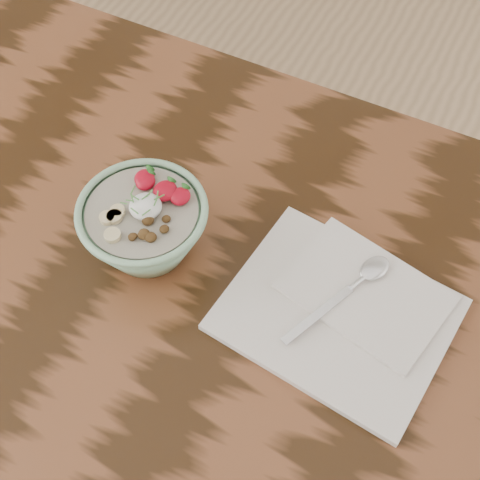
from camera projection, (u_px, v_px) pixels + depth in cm
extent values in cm
cube|color=black|center=(97.00, 261.00, 95.02)|extent=(160.00, 90.00, 4.00)
cylinder|color=#90C299|center=(149.00, 248.00, 93.18)|extent=(7.60, 7.60, 1.09)
torus|color=#90C299|center=(141.00, 210.00, 85.80)|extent=(17.28, 17.28, 1.00)
cylinder|color=#A59E88|center=(142.00, 213.00, 86.25)|extent=(14.66, 14.66, 0.90)
ellipsoid|color=white|center=(146.00, 206.00, 85.24)|extent=(4.23, 4.23, 2.32)
ellipsoid|color=#AB071B|center=(180.00, 196.00, 86.26)|extent=(2.63, 2.90, 1.45)
cone|color=#286623|center=(185.00, 188.00, 86.60)|extent=(1.40, 1.03, 1.52)
ellipsoid|color=#AB071B|center=(145.00, 182.00, 87.63)|extent=(2.54, 2.79, 1.40)
cone|color=#286623|center=(150.00, 174.00, 87.95)|extent=(1.40, 1.03, 1.52)
ellipsoid|color=#AB071B|center=(165.00, 191.00, 86.60)|extent=(3.08, 3.39, 1.69)
cone|color=#286623|center=(170.00, 182.00, 87.04)|extent=(1.40, 1.03, 1.52)
ellipsoid|color=#AB071B|center=(144.00, 178.00, 87.96)|extent=(2.64, 2.90, 1.45)
cone|color=#286623|center=(149.00, 170.00, 88.31)|extent=(1.40, 1.03, 1.52)
cylinder|color=beige|center=(118.00, 211.00, 85.34)|extent=(1.95, 1.95, 0.70)
cylinder|color=beige|center=(114.00, 217.00, 84.86)|extent=(2.01, 2.01, 0.70)
cylinder|color=beige|center=(107.00, 218.00, 84.76)|extent=(2.00, 2.00, 0.70)
cylinder|color=beige|center=(112.00, 235.00, 83.28)|extent=(2.14, 2.14, 0.70)
ellipsoid|color=#4E3517|center=(133.00, 236.00, 83.15)|extent=(1.58, 1.53, 0.69)
ellipsoid|color=#4E3517|center=(166.00, 219.00, 84.69)|extent=(1.61, 1.60, 0.86)
ellipsoid|color=#4E3517|center=(148.00, 220.00, 84.35)|extent=(2.01, 2.08, 1.22)
ellipsoid|color=#4E3517|center=(144.00, 233.00, 83.32)|extent=(1.61, 1.52, 0.97)
ellipsoid|color=#4E3517|center=(151.00, 237.00, 82.93)|extent=(1.99, 1.95, 0.98)
ellipsoid|color=#4E3517|center=(132.00, 237.00, 83.09)|extent=(1.47, 1.45, 0.62)
ellipsoid|color=#4E3517|center=(164.00, 229.00, 83.74)|extent=(1.58, 1.62, 0.91)
ellipsoid|color=#4E3517|center=(144.00, 235.00, 83.11)|extent=(2.00, 1.91, 0.89)
cylinder|color=#4E8F3C|center=(133.00, 189.00, 85.27)|extent=(0.45, 1.36, 0.23)
cylinder|color=#4E8F3C|center=(157.00, 196.00, 84.71)|extent=(0.77, 1.51, 0.23)
cylinder|color=#4E8F3C|center=(156.00, 201.00, 84.27)|extent=(0.55, 1.62, 0.24)
cylinder|color=#4E8F3C|center=(132.00, 198.00, 84.53)|extent=(1.24, 1.22, 0.23)
cylinder|color=#4E8F3C|center=(135.00, 211.00, 83.38)|extent=(1.34, 0.53, 0.23)
cylinder|color=#4E8F3C|center=(130.00, 200.00, 84.29)|extent=(1.03, 0.47, 0.22)
cylinder|color=#4E8F3C|center=(146.00, 212.00, 83.25)|extent=(0.65, 1.32, 0.23)
cylinder|color=#4E8F3C|center=(135.00, 198.00, 84.55)|extent=(1.28, 0.42, 0.22)
cylinder|color=#4E8F3C|center=(146.00, 197.00, 84.63)|extent=(0.60, 1.26, 0.22)
cylinder|color=#4E8F3C|center=(124.00, 203.00, 84.06)|extent=(0.93, 0.36, 0.21)
cylinder|color=#4E8F3C|center=(149.00, 193.00, 84.92)|extent=(0.30, 1.25, 0.22)
cylinder|color=#4E8F3C|center=(159.00, 197.00, 84.58)|extent=(0.96, 1.38, 0.23)
cube|color=silver|center=(337.00, 314.00, 87.39)|extent=(30.63, 25.85, 1.09)
cube|color=silver|center=(365.00, 292.00, 88.29)|extent=(23.20, 18.24, 0.65)
cube|color=silver|center=(318.00, 315.00, 85.81)|extent=(5.73, 11.47, 0.36)
cylinder|color=silver|center=(359.00, 281.00, 88.38)|extent=(1.89, 3.16, 0.73)
ellipsoid|color=silver|center=(374.00, 268.00, 89.35)|extent=(4.80, 5.64, 0.99)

